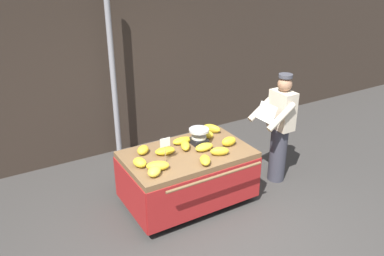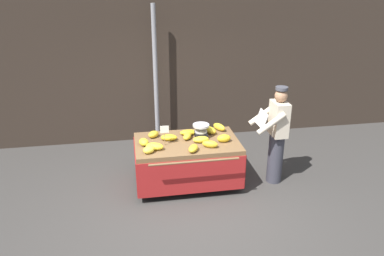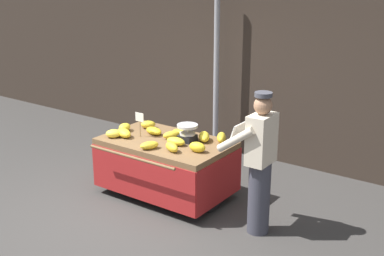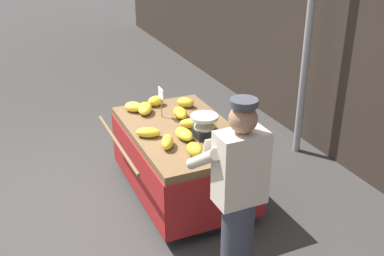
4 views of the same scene
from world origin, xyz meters
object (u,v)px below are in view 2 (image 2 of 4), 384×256
at_px(banana_cart, 187,153).
at_px(banana_bunch_11, 155,146).
at_px(banana_bunch_4, 144,142).
at_px(street_pole, 156,78).
at_px(banana_bunch_1, 224,138).
at_px(price_sign, 165,131).
at_px(banana_bunch_7, 201,139).
at_px(banana_bunch_5, 187,136).
at_px(banana_bunch_6, 193,148).
at_px(banana_bunch_0, 169,137).
at_px(banana_bunch_12, 149,150).
at_px(banana_bunch_10, 210,144).
at_px(banana_bunch_8, 189,132).
at_px(weighing_scale, 201,131).
at_px(banana_bunch_3, 209,130).
at_px(banana_bunch_9, 153,134).
at_px(vendor_person, 276,135).
at_px(banana_bunch_2, 219,127).

relative_size(banana_cart, banana_bunch_11, 6.10).
height_order(banana_bunch_4, banana_bunch_11, banana_bunch_4).
relative_size(street_pole, banana_bunch_1, 12.82).
distance_m(price_sign, banana_bunch_7, 0.63).
height_order(banana_bunch_5, banana_bunch_7, banana_bunch_5).
height_order(street_pole, banana_bunch_6, street_pole).
height_order(banana_bunch_6, banana_bunch_11, banana_bunch_11).
xyz_separation_m(banana_bunch_0, banana_bunch_12, (-0.36, -0.42, 0.01)).
relative_size(banana_cart, banana_bunch_10, 6.87).
bearing_deg(banana_bunch_7, price_sign, -178.35).
distance_m(price_sign, banana_bunch_8, 0.60).
relative_size(weighing_scale, banana_bunch_7, 1.04).
relative_size(banana_bunch_3, banana_bunch_9, 1.37).
xyz_separation_m(street_pole, vendor_person, (1.85, -1.94, -0.57)).
height_order(price_sign, banana_bunch_0, price_sign).
distance_m(banana_bunch_3, banana_bunch_12, 1.24).
bearing_deg(banana_bunch_10, banana_bunch_6, -161.86).
distance_m(banana_bunch_0, banana_bunch_2, 0.97).
bearing_deg(weighing_scale, banana_bunch_6, -113.46).
distance_m(banana_bunch_5, banana_bunch_12, 0.80).
height_order(weighing_scale, banana_bunch_9, weighing_scale).
height_order(banana_cart, banana_bunch_3, banana_bunch_3).
relative_size(banana_bunch_2, banana_bunch_6, 1.11).
bearing_deg(street_pole, banana_bunch_3, -62.35).
relative_size(banana_bunch_11, banana_bunch_12, 1.37).
bearing_deg(banana_bunch_7, banana_bunch_1, -7.54).
bearing_deg(banana_cart, banana_bunch_10, -41.67).
height_order(banana_bunch_0, banana_bunch_11, banana_bunch_11).
bearing_deg(banana_bunch_11, weighing_scale, 23.31).
bearing_deg(banana_bunch_3, banana_bunch_1, -67.41).
relative_size(price_sign, banana_bunch_3, 1.20).
bearing_deg(banana_bunch_9, banana_bunch_8, -0.44).
relative_size(banana_bunch_7, banana_bunch_9, 1.30).
xyz_separation_m(street_pole, banana_bunch_11, (-0.20, -1.99, -0.58)).
bearing_deg(banana_bunch_7, banana_bunch_5, 139.31).
distance_m(price_sign, banana_bunch_10, 0.76).
distance_m(street_pole, price_sign, 1.90).
height_order(banana_bunch_1, vendor_person, vendor_person).
bearing_deg(weighing_scale, banana_bunch_11, -156.69).
xyz_separation_m(banana_bunch_7, banana_bunch_8, (-0.15, 0.33, -0.00)).
height_order(weighing_scale, price_sign, price_sign).
bearing_deg(banana_cart, banana_bunch_7, -17.48).
xyz_separation_m(banana_bunch_0, banana_bunch_7, (0.51, -0.17, -0.00)).
xyz_separation_m(banana_bunch_2, vendor_person, (0.86, -0.54, 0.01)).
xyz_separation_m(weighing_scale, banana_bunch_1, (0.34, -0.25, -0.05)).
height_order(banana_bunch_2, banana_bunch_9, banana_bunch_2).
distance_m(banana_bunch_6, vendor_person, 1.48).
relative_size(price_sign, vendor_person, 0.20).
bearing_deg(banana_bunch_12, banana_bunch_5, 32.14).
bearing_deg(vendor_person, price_sign, 177.68).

